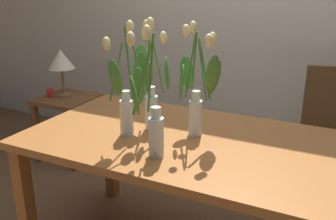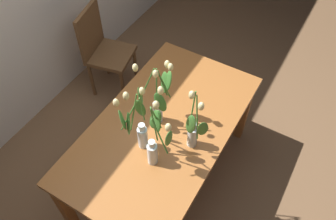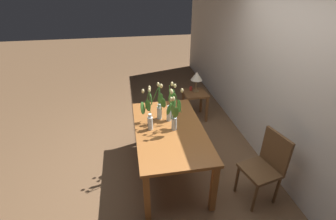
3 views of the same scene
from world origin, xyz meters
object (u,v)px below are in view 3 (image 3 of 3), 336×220
at_px(tulip_vase_1, 174,115).
at_px(table_lamp, 197,77).
at_px(dining_chair, 266,164).
at_px(pillar_candle, 191,88).
at_px(dining_table, 170,134).
at_px(side_table, 195,98).
at_px(tulip_vase_0, 159,106).
at_px(tulip_vase_2, 170,107).
at_px(tulip_vase_3, 149,117).

height_order(tulip_vase_1, table_lamp, tulip_vase_1).
distance_m(dining_chair, pillar_candle, 2.21).
relative_size(dining_table, dining_chair, 1.72).
relative_size(tulip_vase_1, side_table, 1.00).
bearing_deg(pillar_candle, dining_chair, 9.55).
xyz_separation_m(tulip_vase_1, dining_chair, (0.61, 1.02, -0.44)).
xyz_separation_m(dining_table, side_table, (-1.43, 0.76, -0.22)).
height_order(dining_table, tulip_vase_0, tulip_vase_0).
bearing_deg(dining_table, tulip_vase_1, 60.84).
distance_m(tulip_vase_0, table_lamp, 1.51).
height_order(tulip_vase_0, table_lamp, tulip_vase_0).
xyz_separation_m(dining_chair, side_table, (-2.06, -0.31, -0.09)).
height_order(tulip_vase_0, tulip_vase_2, tulip_vase_0).
bearing_deg(pillar_candle, side_table, 26.58).
distance_m(dining_chair, side_table, 2.09).
xyz_separation_m(dining_chair, table_lamp, (-2.11, -0.29, 0.33)).
xyz_separation_m(tulip_vase_2, table_lamp, (-1.25, 0.73, -0.09)).
relative_size(tulip_vase_0, tulip_vase_1, 1.06).
bearing_deg(dining_table, tulip_vase_0, -157.83).
distance_m(tulip_vase_3, dining_chair, 1.55).
bearing_deg(side_table, tulip_vase_3, -36.84).
bearing_deg(dining_table, side_table, 151.85).
relative_size(side_table, table_lamp, 1.38).
height_order(tulip_vase_1, tulip_vase_3, tulip_vase_3).
bearing_deg(tulip_vase_0, tulip_vase_1, 29.03).
distance_m(side_table, table_lamp, 0.43).
bearing_deg(dining_chair, tulip_vase_3, -117.42).
relative_size(dining_table, tulip_vase_3, 2.80).
xyz_separation_m(dining_table, dining_chair, (0.64, 1.07, -0.12)).
bearing_deg(tulip_vase_1, tulip_vase_2, -179.12).
height_order(dining_table, side_table, dining_table).
xyz_separation_m(dining_table, tulip_vase_2, (-0.22, 0.05, 0.30)).
bearing_deg(table_lamp, side_table, -24.27).
height_order(tulip_vase_3, table_lamp, tulip_vase_3).
distance_m(tulip_vase_1, pillar_candle, 1.75).
bearing_deg(tulip_vase_1, table_lamp, 154.12).
bearing_deg(dining_chair, table_lamp, -172.24).
bearing_deg(side_table, pillar_candle, -153.42).
distance_m(tulip_vase_3, table_lamp, 1.76).
distance_m(tulip_vase_2, table_lamp, 1.45).
bearing_deg(tulip_vase_0, side_table, 143.40).
bearing_deg(dining_chair, dining_table, -120.75).
xyz_separation_m(tulip_vase_1, tulip_vase_2, (-0.25, -0.00, -0.02)).
height_order(dining_table, tulip_vase_3, tulip_vase_3).
height_order(tulip_vase_3, dining_chair, tulip_vase_3).
bearing_deg(dining_chair, pillar_candle, -170.45).
distance_m(tulip_vase_0, tulip_vase_2, 0.16).
distance_m(tulip_vase_0, dining_chair, 1.54).
height_order(tulip_vase_0, pillar_candle, tulip_vase_0).
relative_size(tulip_vase_3, table_lamp, 1.44).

